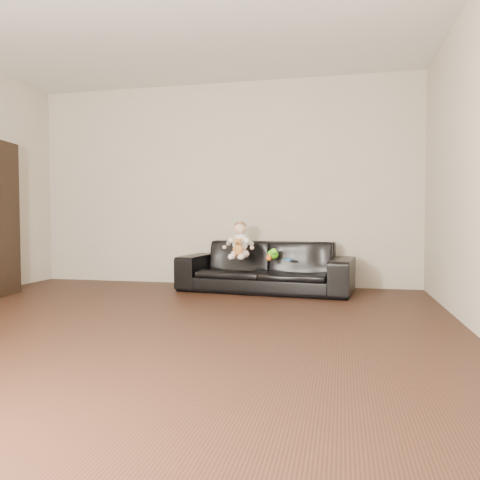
% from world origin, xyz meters
% --- Properties ---
extents(floor, '(5.50, 5.50, 0.00)m').
position_xyz_m(floor, '(0.00, 0.00, 0.00)').
color(floor, black).
rests_on(floor, ground).
extents(wall_back, '(5.00, 0.00, 5.00)m').
position_xyz_m(wall_back, '(0.00, 2.75, 1.30)').
color(wall_back, '#BCB29D').
rests_on(wall_back, ground).
extents(sofa, '(2.07, 1.00, 0.58)m').
position_xyz_m(sofa, '(0.66, 2.25, 0.29)').
color(sofa, black).
rests_on(sofa, floor).
extents(baby, '(0.30, 0.37, 0.43)m').
position_xyz_m(baby, '(0.38, 2.14, 0.58)').
color(baby, '#FBD4D9').
rests_on(baby, sofa).
extents(teddy_bear, '(0.12, 0.12, 0.19)m').
position_xyz_m(teddy_bear, '(0.39, 2.01, 0.53)').
color(teddy_bear, '#BE7936').
rests_on(teddy_bear, sofa).
extents(toy_green, '(0.15, 0.18, 0.11)m').
position_xyz_m(toy_green, '(0.76, 2.16, 0.44)').
color(toy_green, '#57E21A').
rests_on(toy_green, sofa).
extents(toy_rattle, '(0.08, 0.08, 0.06)m').
position_xyz_m(toy_rattle, '(0.75, 1.97, 0.42)').
color(toy_rattle, '#D15A18').
rests_on(toy_rattle, sofa).
extents(toy_blue_disc, '(0.12, 0.12, 0.01)m').
position_xyz_m(toy_blue_disc, '(0.94, 2.12, 0.39)').
color(toy_blue_disc, blue).
rests_on(toy_blue_disc, sofa).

